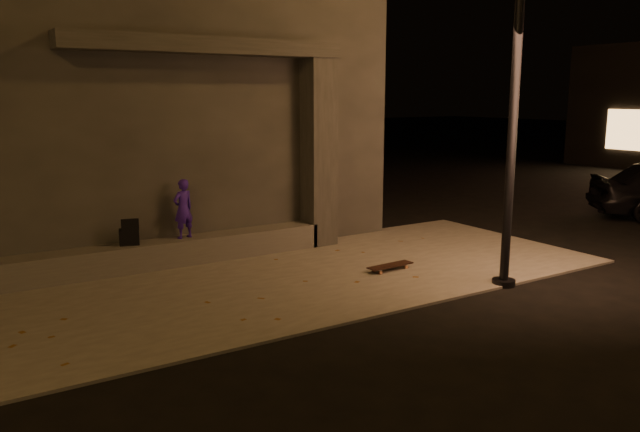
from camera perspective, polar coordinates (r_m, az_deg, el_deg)
ground at (r=8.60m, az=3.53°, el=-9.10°), size 120.00×120.00×0.00m
sidewalk at (r=10.20m, az=-3.04°, el=-5.73°), size 11.00×4.40×0.04m
building at (r=13.57m, az=-16.36°, el=9.09°), size 9.00×5.10×5.22m
ledge at (r=11.13m, az=-14.28°, el=-3.34°), size 6.00×0.55×0.45m
column at (r=12.20m, az=-0.14°, el=5.75°), size 0.55×0.55×3.60m
canopy at (r=11.21m, az=-10.21°, el=15.05°), size 5.00×0.70×0.28m
skateboarder at (r=11.10m, az=-12.40°, el=0.66°), size 0.43×0.34×1.04m
backpack at (r=10.90m, az=-17.05°, el=-1.72°), size 0.37×0.29×0.46m
skateboard at (r=10.63m, az=6.45°, el=-4.55°), size 0.88×0.27×0.10m
street_lamp_0 at (r=9.94m, az=17.74°, el=16.91°), size 0.36×0.36×7.16m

